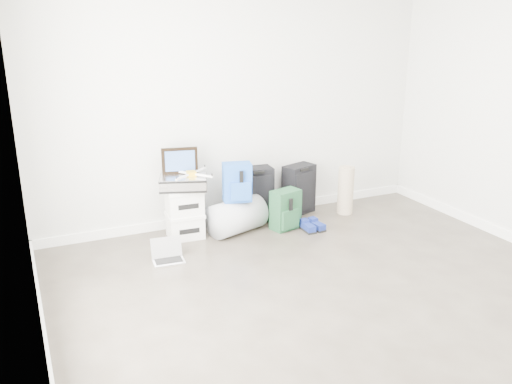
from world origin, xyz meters
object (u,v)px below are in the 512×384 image
boxes_stack (185,213)px  carry_on (299,189)px  duffel_bag (237,216)px  briefcase (183,182)px  large_suitcase (255,195)px  laptop (168,255)px

boxes_stack → carry_on: carry_on is taller
duffel_bag → carry_on: size_ratio=1.02×
briefcase → large_suitcase: bearing=28.1°
duffel_bag → carry_on: bearing=-1.4°
large_suitcase → laptop: size_ratio=2.01×
carry_on → laptop: bearing=-177.3°
briefcase → laptop: 0.80m
large_suitcase → boxes_stack: bearing=-166.4°
boxes_stack → duffel_bag: 0.55m
boxes_stack → duffel_bag: size_ratio=0.90×
briefcase → duffel_bag: bearing=7.9°
carry_on → laptop: 1.89m
duffel_bag → large_suitcase: 0.42m
large_suitcase → laptop: bearing=-147.8°
laptop → large_suitcase: bearing=32.5°
boxes_stack → laptop: (-0.33, -0.48, -0.22)m
duffel_bag → large_suitcase: bearing=19.3°
duffel_bag → briefcase: bearing=150.8°
duffel_bag → carry_on: 0.94m
large_suitcase → carry_on: large_suitcase is taller
briefcase → boxes_stack: bearing=0.0°
boxes_stack → carry_on: size_ratio=0.92×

